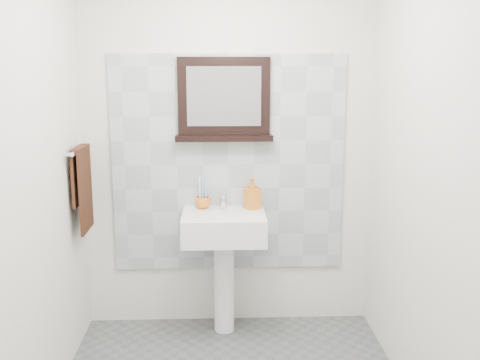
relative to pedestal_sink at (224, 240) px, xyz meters
name	(u,v)px	position (x,y,z in m)	size (l,w,h in m)	color
back_wall	(228,150)	(0.04, 0.23, 0.57)	(2.00, 0.01, 2.50)	silver
front_wall	(242,256)	(0.04, -1.97, 0.57)	(2.00, 0.01, 2.50)	silver
left_wall	(29,184)	(-0.96, -0.87, 0.57)	(0.01, 2.20, 2.50)	silver
right_wall	(430,181)	(1.04, -0.87, 0.57)	(0.01, 2.20, 2.50)	silver
splashback	(228,164)	(0.04, 0.21, 0.47)	(1.60, 0.02, 1.50)	#A8B1B6
pedestal_sink	(224,240)	(0.00, 0.00, 0.00)	(0.55, 0.44, 0.96)	white
toothbrush_cup	(203,203)	(-0.14, 0.13, 0.22)	(0.10, 0.10, 0.08)	orange
toothbrushes	(203,191)	(-0.14, 0.14, 0.31)	(0.05, 0.04, 0.21)	white
soap_dispenser	(252,193)	(0.20, 0.11, 0.29)	(0.10, 0.10, 0.22)	#CD4C18
framed_mirror	(224,101)	(0.01, 0.19, 0.91)	(0.66, 0.11, 0.56)	black
towel_bar	(79,150)	(-0.91, -0.06, 0.62)	(0.07, 0.40, 0.03)	silver
hand_towel	(82,182)	(-0.90, -0.06, 0.41)	(0.06, 0.30, 0.55)	black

